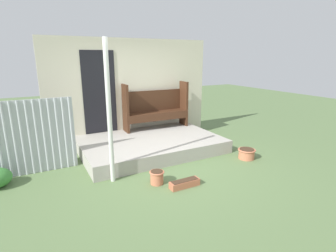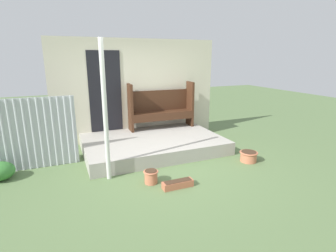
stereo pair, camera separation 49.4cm
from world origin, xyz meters
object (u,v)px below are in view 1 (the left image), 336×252
object	(u,v)px
support_post	(109,114)
flower_pot_left	(157,177)
bench	(156,106)
flower_pot_middle	(247,153)
planter_box_rect	(185,183)

from	to	relation	value
support_post	flower_pot_left	distance (m)	1.36
support_post	bench	distance (m)	2.66
flower_pot_middle	planter_box_rect	size ratio (longest dim) A/B	0.71
support_post	flower_pot_middle	distance (m)	3.10
planter_box_rect	flower_pot_middle	bearing A→B (deg)	13.67
flower_pot_middle	bench	bearing A→B (deg)	115.49
flower_pot_middle	planter_box_rect	distance (m)	1.92
bench	flower_pot_left	size ratio (longest dim) A/B	6.53
bench	flower_pot_left	xyz separation A→B (m)	(-1.14, -2.41, -0.74)
support_post	flower_pot_middle	bearing A→B (deg)	-6.85
support_post	bench	xyz separation A→B (m)	(1.78, 1.94, -0.35)
flower_pot_left	flower_pot_middle	world-z (taller)	flower_pot_left
flower_pot_left	bench	bearing A→B (deg)	64.71
flower_pot_left	flower_pot_middle	size ratio (longest dim) A/B	0.70
support_post	planter_box_rect	world-z (taller)	support_post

